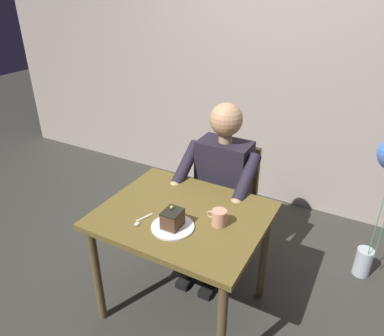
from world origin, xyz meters
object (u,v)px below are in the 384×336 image
at_px(seated_person, 219,189).
at_px(coffee_cup, 219,218).
at_px(cake_slice, 173,219).
at_px(chair, 228,198).
at_px(dessert_spoon, 140,221).
at_px(dining_table, 183,227).

relative_size(seated_person, coffee_cup, 10.63).
xyz_separation_m(seated_person, cake_slice, (-0.02, 0.65, 0.16)).
bearing_deg(chair, cake_slice, 91.56).
bearing_deg(chair, dessert_spoon, 79.12).
xyz_separation_m(cake_slice, coffee_cup, (-0.21, -0.14, -0.01)).
relative_size(dining_table, seated_person, 0.76).
relative_size(chair, dessert_spoon, 6.24).
height_order(seated_person, dessert_spoon, seated_person).
height_order(chair, coffee_cup, chair).
bearing_deg(seated_person, dessert_spoon, 76.53).
xyz_separation_m(chair, seated_person, (0.00, 0.17, 0.17)).
distance_m(chair, dessert_spoon, 0.91).
relative_size(coffee_cup, dessert_spoon, 0.83).
bearing_deg(cake_slice, seated_person, -88.03).
distance_m(seated_person, coffee_cup, 0.57).
height_order(chair, seated_person, seated_person).
distance_m(cake_slice, coffee_cup, 0.25).
xyz_separation_m(seated_person, coffee_cup, (-0.23, 0.51, 0.15)).
xyz_separation_m(chair, dessert_spoon, (0.16, 0.86, 0.27)).
relative_size(cake_slice, coffee_cup, 1.00).
xyz_separation_m(dining_table, cake_slice, (-0.02, 0.15, 0.16)).
relative_size(chair, coffee_cup, 7.52).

